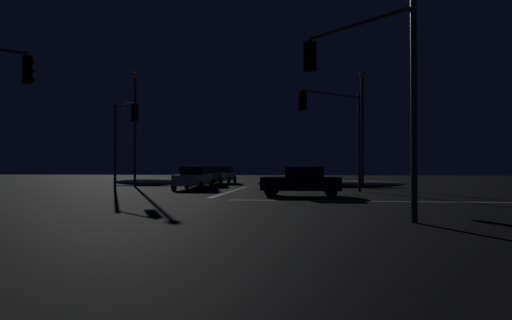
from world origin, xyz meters
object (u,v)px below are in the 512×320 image
sedan_silver (222,175)px  streetlamp_right_near (362,120)px  sedan_black_crossing (302,181)px  traffic_signal_nw (123,129)px  streetlamp_left_near (135,121)px  traffic_signal_se (364,76)px  sedan_white (194,178)px  sedan_gray (206,176)px  traffic_signal_ne (336,121)px

sedan_silver → streetlamp_right_near: (11.89, -7.12, 4.15)m
sedan_black_crossing → sedan_silver: bearing=114.3°
traffic_signal_nw → streetlamp_left_near: 6.55m
sedan_black_crossing → traffic_signal_se: size_ratio=0.67×
sedan_white → streetlamp_right_near: streetlamp_right_near is taller
traffic_signal_se → streetlamp_left_near: 25.28m
sedan_gray → sedan_black_crossing: size_ratio=1.00×
sedan_white → sedan_silver: 10.88m
traffic_signal_se → streetlamp_right_near: streetlamp_right_near is taller
sedan_white → streetlamp_right_near: size_ratio=0.51×
sedan_white → streetlamp_left_near: bearing=146.5°
sedan_silver → traffic_signal_ne: 17.23m
sedan_silver → traffic_signal_se: traffic_signal_se is taller
sedan_silver → sedan_black_crossing: 18.75m
sedan_gray → streetlamp_right_near: (12.18, -1.88, 4.15)m
sedan_white → streetlamp_left_near: (-5.70, 3.76, 4.36)m
sedan_gray → streetlamp_left_near: streetlamp_left_near is taller
sedan_black_crossing → streetlamp_right_near: streetlamp_right_near is taller
sedan_gray → sedan_white: bearing=-85.4°
sedan_silver → streetlamp_right_near: 14.47m
sedan_silver → streetlamp_right_near: size_ratio=0.51×
sedan_black_crossing → traffic_signal_ne: size_ratio=0.70×
sedan_white → sedan_gray: same height
streetlamp_left_near → streetlamp_right_near: streetlamp_left_near is taller
traffic_signal_ne → streetlamp_left_near: bearing=156.3°
sedan_white → traffic_signal_nw: (-3.99, -2.44, 3.17)m
traffic_signal_se → sedan_black_crossing: bearing=102.5°
sedan_black_crossing → traffic_signal_se: traffic_signal_se is taller
traffic_signal_se → traffic_signal_nw: traffic_signal_se is taller
streetlamp_left_near → sedan_white: bearing=-33.5°
traffic_signal_nw → streetlamp_right_near: streetlamp_right_near is taller
sedan_silver → sedan_black_crossing: size_ratio=1.00×
sedan_black_crossing → streetlamp_left_near: bearing=143.1°
sedan_gray → traffic_signal_ne: traffic_signal_ne is taller
sedan_white → sedan_silver: bearing=90.9°
sedan_silver → traffic_signal_se: size_ratio=0.67×
sedan_white → sedan_gray: bearing=94.6°
sedan_white → traffic_signal_ne: traffic_signal_ne is taller
traffic_signal_se → traffic_signal_nw: (-13.77, 13.77, -0.46)m
sedan_silver → sedan_gray: bearing=-93.1°
sedan_gray → sedan_silver: size_ratio=1.00×
sedan_gray → streetlamp_right_near: 13.00m
sedan_silver → traffic_signal_se: 29.08m
sedan_gray → streetlamp_right_near: size_ratio=0.51×
sedan_black_crossing → traffic_signal_ne: traffic_signal_ne is taller
streetlamp_right_near → traffic_signal_se: bearing=-95.6°
sedan_black_crossing → traffic_signal_se: 10.87m
traffic_signal_nw → streetlamp_right_near: size_ratio=0.68×
sedan_white → traffic_signal_se: bearing=-58.9°
sedan_white → traffic_signal_ne: bearing=-17.1°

